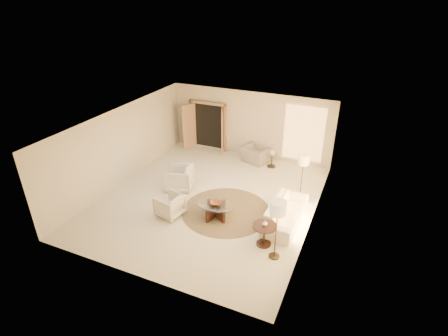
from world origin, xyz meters
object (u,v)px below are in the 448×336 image
at_px(accent_chair, 255,152).
at_px(bowl, 216,203).
at_px(side_table, 272,159).
at_px(floor_lamp_far, 278,210).
at_px(sofa, 286,212).
at_px(coffee_table, 216,209).
at_px(end_vase, 265,223).
at_px(armchair_right, 170,204).
at_px(end_table, 264,231).
at_px(side_vase, 272,152).
at_px(armchair_left, 179,177).
at_px(floor_lamp_near, 304,161).

relative_size(accent_chair, bowl, 2.89).
xyz_separation_m(side_table, floor_lamp_far, (1.64, -5.18, 1.18)).
xyz_separation_m(sofa, coffee_table, (-2.09, -0.61, -0.05)).
xyz_separation_m(coffee_table, end_vase, (1.82, -0.70, 0.43)).
xyz_separation_m(armchair_right, end_table, (3.20, -0.20, 0.06)).
distance_m(coffee_table, side_vase, 4.15).
xyz_separation_m(armchair_right, side_vase, (1.99, 4.59, 0.25)).
bearing_deg(accent_chair, armchair_right, 91.80).
bearing_deg(armchair_left, end_table, 46.97).
bearing_deg(end_vase, accent_chair, 111.79).
relative_size(armchair_left, end_table, 1.37).
distance_m(sofa, armchair_right, 3.65).
xyz_separation_m(armchair_right, coffee_table, (1.38, 0.51, -0.10)).
xyz_separation_m(accent_chair, floor_lamp_near, (2.34, -1.99, 0.93)).
bearing_deg(floor_lamp_near, armchair_left, -164.09).
xyz_separation_m(armchair_left, side_table, (2.55, 3.03, -0.15)).
xyz_separation_m(armchair_left, bowl, (1.94, -1.06, 0.03)).
xyz_separation_m(armchair_right, floor_lamp_near, (3.57, 2.74, 0.99)).
bearing_deg(accent_chair, bowl, 108.40).
height_order(armchair_right, side_table, armchair_right).
height_order(sofa, floor_lamp_near, floor_lamp_near).
relative_size(armchair_right, floor_lamp_far, 0.44).
bearing_deg(end_table, end_vase, 180.00).
relative_size(end_table, side_vase, 3.11).
relative_size(accent_chair, floor_lamp_near, 0.63).
bearing_deg(accent_chair, side_table, -174.43).
distance_m(sofa, coffee_table, 2.18).
bearing_deg(side_vase, accent_chair, 169.24).
height_order(sofa, end_table, sofa).
bearing_deg(floor_lamp_far, accent_chair, 114.22).
relative_size(armchair_right, floor_lamp_near, 0.48).
relative_size(coffee_table, side_vase, 7.31).
distance_m(side_table, floor_lamp_far, 5.56).
height_order(end_table, side_vase, side_vase).
bearing_deg(armchair_right, bowl, 121.08).
distance_m(side_table, floor_lamp_near, 2.66).
bearing_deg(armchair_left, floor_lamp_far, 44.88).
relative_size(sofa, side_table, 4.28).
bearing_deg(bowl, armchair_left, 151.42).
relative_size(coffee_table, floor_lamp_near, 1.00).
height_order(end_table, end_vase, end_vase).
height_order(armchair_left, end_vase, armchair_left).
height_order(armchair_right, floor_lamp_near, floor_lamp_near).
xyz_separation_m(coffee_table, floor_lamp_near, (2.19, 2.24, 1.09)).
distance_m(armchair_left, floor_lamp_far, 4.82).
height_order(sofa, side_table, sofa).
bearing_deg(end_table, accent_chair, 111.79).
xyz_separation_m(end_table, floor_lamp_far, (0.42, -0.39, 1.06)).
height_order(end_table, floor_lamp_far, floor_lamp_far).
xyz_separation_m(armchair_left, accent_chair, (1.79, 3.17, -0.03)).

